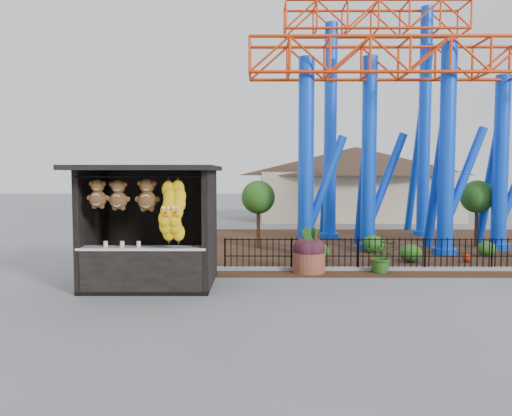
{
  "coord_description": "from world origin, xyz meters",
  "views": [
    {
      "loc": [
        -0.2,
        -11.81,
        2.93
      ],
      "look_at": [
        -0.26,
        1.5,
        2.0
      ],
      "focal_mm": 35.0,
      "sensor_mm": 36.0,
      "label": 1
    }
  ],
  "objects_px": {
    "prize_booth": "(150,228)",
    "roller_coaster": "(393,84)",
    "terracotta_planter": "(309,263)",
    "potted_plant": "(382,256)"
  },
  "relations": [
    {
      "from": "prize_booth",
      "to": "terracotta_planter",
      "type": "distance_m",
      "value": 4.79
    },
    {
      "from": "roller_coaster",
      "to": "terracotta_planter",
      "type": "bearing_deg",
      "value": -124.68
    },
    {
      "from": "roller_coaster",
      "to": "terracotta_planter",
      "type": "distance_m",
      "value": 9.1
    },
    {
      "from": "roller_coaster",
      "to": "terracotta_planter",
      "type": "xyz_separation_m",
      "value": [
        -3.82,
        -5.53,
        -6.14
      ]
    },
    {
      "from": "prize_booth",
      "to": "terracotta_planter",
      "type": "bearing_deg",
      "value": 22.85
    },
    {
      "from": "roller_coaster",
      "to": "prize_booth",
      "type": "bearing_deg",
      "value": -137.84
    },
    {
      "from": "prize_booth",
      "to": "roller_coaster",
      "type": "relative_size",
      "value": 0.32
    },
    {
      "from": "prize_booth",
      "to": "potted_plant",
      "type": "bearing_deg",
      "value": 15.68
    },
    {
      "from": "prize_booth",
      "to": "roller_coaster",
      "type": "xyz_separation_m",
      "value": [
        8.09,
        7.32,
        4.91
      ]
    },
    {
      "from": "terracotta_planter",
      "to": "potted_plant",
      "type": "bearing_deg",
      "value": 0.0
    }
  ]
}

